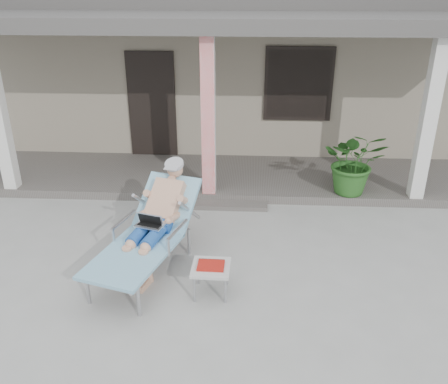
{
  "coord_description": "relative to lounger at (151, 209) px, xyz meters",
  "views": [
    {
      "loc": [
        0.69,
        -5.32,
        3.55
      ],
      "look_at": [
        0.34,
        0.6,
        0.85
      ],
      "focal_mm": 38.0,
      "sensor_mm": 36.0,
      "label": 1
    }
  ],
  "objects": [
    {
      "name": "porch_step",
      "position": [
        0.56,
        1.79,
        -0.79
      ],
      "size": [
        2.0,
        0.3,
        0.07
      ],
      "primitive_type": "cube",
      "color": "#605B56",
      "rests_on": "ground"
    },
    {
      "name": "lounger",
      "position": [
        0.0,
        0.0,
        0.0
      ],
      "size": [
        1.32,
        2.15,
        1.35
      ],
      "rotation": [
        0.0,
        0.0,
        -0.29
      ],
      "color": "#B7B7BC",
      "rests_on": "ground"
    },
    {
      "name": "potted_palm",
      "position": [
        3.01,
        2.19,
        -0.11
      ],
      "size": [
        1.13,
        1.01,
        1.13
      ],
      "primitive_type": "imported",
      "rotation": [
        0.0,
        0.0,
        -0.14
      ],
      "color": "#26591E",
      "rests_on": "porch_deck"
    },
    {
      "name": "ground",
      "position": [
        0.56,
        -0.06,
        -0.83
      ],
      "size": [
        60.0,
        60.0,
        0.0
      ],
      "primitive_type": "plane",
      "color": "#9E9E99",
      "rests_on": "ground"
    },
    {
      "name": "side_table",
      "position": [
        0.82,
        -0.6,
        -0.48
      ],
      "size": [
        0.47,
        0.47,
        0.41
      ],
      "rotation": [
        0.0,
        0.0,
        -0.02
      ],
      "color": "#BBBCB6",
      "rests_on": "ground"
    },
    {
      "name": "porch_overhang",
      "position": [
        0.56,
        2.88,
        1.96
      ],
      "size": [
        10.0,
        2.3,
        2.85
      ],
      "color": "silver",
      "rests_on": "porch_deck"
    },
    {
      "name": "porch_deck",
      "position": [
        0.56,
        2.94,
        -0.76
      ],
      "size": [
        10.0,
        2.0,
        0.15
      ],
      "primitive_type": "cube",
      "color": "#605B56",
      "rests_on": "ground"
    },
    {
      "name": "house",
      "position": [
        0.57,
        6.43,
        0.84
      ],
      "size": [
        10.4,
        5.4,
        3.3
      ],
      "color": "gray",
      "rests_on": "ground"
    }
  ]
}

